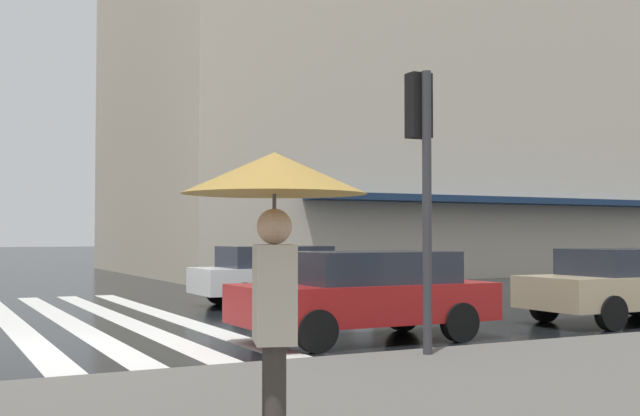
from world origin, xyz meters
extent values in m
plane|color=black|center=(0.00, 0.00, 0.00)|extent=(220.00, 220.00, 0.00)
cube|color=silver|center=(4.00, -2.70, 0.00)|extent=(13.00, 0.50, 0.01)
cube|color=silver|center=(4.00, -1.70, 0.00)|extent=(13.00, 0.50, 0.01)
cube|color=silver|center=(4.00, -0.70, 0.00)|extent=(13.00, 0.50, 0.01)
cube|color=silver|center=(4.00, 0.30, 0.00)|extent=(13.00, 0.50, 0.01)
cube|color=beige|center=(20.95, -18.38, 7.96)|extent=(16.90, 24.58, 15.92)
cube|color=#192D4C|center=(11.90, -18.38, 3.00)|extent=(1.20, 17.20, 0.24)
cylinder|color=#333338|center=(-3.47, -3.92, 1.97)|extent=(0.12, 0.12, 3.64)
cube|color=black|center=(-3.29, -3.92, 3.36)|extent=(0.22, 0.30, 0.85)
sphere|color=red|center=(-3.17, -3.92, 3.64)|extent=(0.17, 0.17, 0.17)
sphere|color=orange|center=(-3.17, -3.92, 3.36)|extent=(0.17, 0.17, 0.17)
sphere|color=green|center=(-3.17, -3.92, 3.08)|extent=(0.17, 0.17, 0.17)
cube|color=tan|center=(-1.00, -10.16, 0.61)|extent=(1.75, 4.10, 0.60)
cube|color=#232833|center=(-1.00, -10.31, 1.16)|extent=(1.54, 2.46, 0.50)
cylinder|color=black|center=(-1.82, -8.91, 0.31)|extent=(0.20, 0.62, 0.62)
cylinder|color=black|center=(-0.17, -8.91, 0.31)|extent=(0.20, 0.62, 0.62)
cylinder|color=black|center=(-0.18, -11.41, 0.31)|extent=(0.20, 0.62, 0.62)
cube|color=silver|center=(5.50, -5.84, 0.61)|extent=(1.75, 4.10, 0.60)
cube|color=#232833|center=(5.50, -5.69, 1.16)|extent=(1.54, 2.46, 0.50)
cylinder|color=black|center=(6.33, -7.09, 0.31)|extent=(0.20, 0.62, 0.62)
cylinder|color=black|center=(4.67, -7.09, 0.31)|extent=(0.20, 0.62, 0.62)
cylinder|color=black|center=(6.33, -4.59, 0.31)|extent=(0.20, 0.62, 0.62)
cylinder|color=black|center=(4.67, -4.59, 0.31)|extent=(0.20, 0.62, 0.62)
cube|color=maroon|center=(-1.00, -4.41, 0.61)|extent=(1.75, 4.10, 0.60)
cube|color=#232833|center=(-1.00, -4.56, 1.16)|extent=(1.54, 2.46, 0.50)
cylinder|color=black|center=(-1.82, -3.16, 0.31)|extent=(0.20, 0.62, 0.62)
cylinder|color=black|center=(-0.17, -3.16, 0.31)|extent=(0.20, 0.62, 0.62)
cylinder|color=black|center=(-1.82, -5.66, 0.31)|extent=(0.20, 0.62, 0.62)
cylinder|color=black|center=(-0.18, -5.66, 0.31)|extent=(0.20, 0.62, 0.62)
cube|color=beige|center=(-7.45, -0.06, 1.31)|extent=(0.45, 0.35, 0.60)
sphere|color=beige|center=(-7.45, -0.06, 1.72)|extent=(0.22, 0.22, 0.22)
cylinder|color=#38332D|center=(-7.36, -0.09, 0.58)|extent=(0.13, 0.13, 0.86)
cone|color=#A57F38|center=(-7.45, -0.06, 2.05)|extent=(1.15, 1.15, 0.26)
cylinder|color=#4C4C51|center=(-7.45, -0.06, 1.51)|extent=(0.02, 0.02, 0.81)
camera|label=1|loc=(-11.92, 1.89, 1.67)|focal=44.56mm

